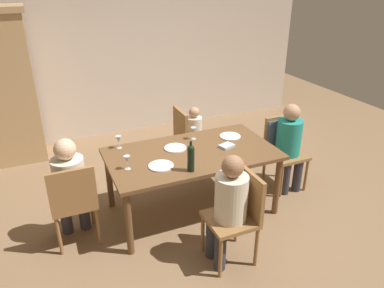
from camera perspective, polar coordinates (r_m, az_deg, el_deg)
The scene contains 20 objects.
ground_plane at distance 4.45m, azimuth -0.00°, elevation -10.06°, with size 10.00×10.00×0.00m, color #846647.
rear_room_partition at distance 6.34m, azimuth -10.08°, elevation 13.72°, with size 6.40×0.12×2.70m, color beige.
dining_table at distance 4.09m, azimuth -0.00°, elevation -2.26°, with size 1.86×1.04×0.76m.
chair_right_end at distance 4.84m, azimuth 13.79°, elevation 0.37°, with size 0.44×0.46×0.92m.
chair_left_end at distance 3.83m, azimuth -17.94°, elevation -8.21°, with size 0.44×0.44×0.92m.
chair_near at distance 3.52m, azimuth 7.23°, elevation -10.27°, with size 0.44×0.44×0.92m.
chair_far_right at distance 5.02m, azimuth -0.59°, elevation 1.28°, with size 0.44×0.44×0.92m.
person_woman_host at distance 4.71m, azimuth 14.93°, elevation 0.35°, with size 0.31×0.35×1.14m.
person_man_bearded at distance 3.86m, azimuth -18.40°, elevation -5.74°, with size 0.31×0.36×1.15m.
person_man_guest at distance 3.41m, azimuth 5.67°, elevation -9.11°, with size 0.35×0.30×1.13m.
person_child_small at distance 5.05m, azimuth 0.57°, elevation 1.76°, with size 0.25×0.22×0.94m.
wine_bottle_tall_green at distance 3.62m, azimuth -0.18°, elevation -2.08°, with size 0.07×0.07×0.32m.
wine_glass_near_left at distance 4.34m, azimuth 0.24°, elevation 2.07°, with size 0.07×0.07×0.15m.
wine_glass_centre at distance 3.73m, azimuth -10.05°, elevation -2.42°, with size 0.07×0.07×0.15m.
wine_glass_near_right at distance 4.19m, azimuth -11.34°, elevation 0.69°, with size 0.07×0.07×0.15m.
dinner_plate_host at distance 4.46m, azimuth 5.94°, elevation 1.20°, with size 0.25×0.25×0.01m, color silver.
dinner_plate_guest_left at distance 4.14m, azimuth -2.61°, elevation -0.62°, with size 0.25×0.25×0.01m, color white.
dinner_plate_guest_right at distance 3.78m, azimuth -4.84°, elevation -3.39°, with size 0.26×0.26×0.01m, color white.
folded_napkin at distance 4.19m, azimuth 5.41°, elevation -0.30°, with size 0.16×0.12×0.03m, color #ADC6D6.
handbag at distance 5.37m, azimuth 3.73°, elevation -2.12°, with size 0.28×0.12×0.22m, color brown.
Camera 1 is at (-1.44, -3.34, 2.56)m, focal length 34.33 mm.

